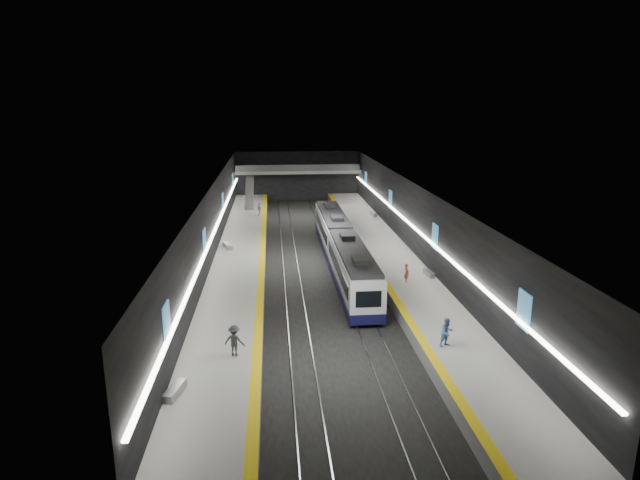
{
  "coord_description": "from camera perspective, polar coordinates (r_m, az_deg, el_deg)",
  "views": [
    {
      "loc": [
        -4.13,
        -52.09,
        16.05
      ],
      "look_at": [
        0.6,
        0.45,
        2.2
      ],
      "focal_mm": 30.0,
      "sensor_mm": 36.0,
      "label": 1
    }
  ],
  "objects": [
    {
      "name": "bench_right_near",
      "position": [
        48.21,
        11.57,
        -3.53
      ],
      "size": [
        0.65,
        1.76,
        0.42
      ],
      "primitive_type": "cube",
      "rotation": [
        0.0,
        0.0,
        0.1
      ],
      "color": "#99999E",
      "rests_on": "platform_right"
    },
    {
      "name": "platform_right",
      "position": [
        55.59,
        7.15,
        -1.65
      ],
      "size": [
        5.0,
        70.0,
        1.0
      ],
      "primitive_type": "cube",
      "color": "slate",
      "rests_on": "ground"
    },
    {
      "name": "cove_light_right",
      "position": [
        55.29,
        9.59,
        1.7
      ],
      "size": [
        0.25,
        68.6,
        0.12
      ],
      "primitive_type": "cube",
      "color": "white",
      "rests_on": "wall_right"
    },
    {
      "name": "passenger_right_b",
      "position": [
        34.89,
        13.4,
        -9.57
      ],
      "size": [
        1.12,
        1.01,
        1.88
      ],
      "primitive_type": "imported",
      "rotation": [
        0.0,
        0.0,
        0.4
      ],
      "color": "#557AB9",
      "rests_on": "platform_right"
    },
    {
      "name": "platform_left",
      "position": [
        54.47,
        -8.48,
        -2.04
      ],
      "size": [
        5.0,
        70.0,
        1.0
      ],
      "primitive_type": "cube",
      "color": "slate",
      "rests_on": "ground"
    },
    {
      "name": "passenger_left_b",
      "position": [
        33.2,
        -9.11,
        -10.58
      ],
      "size": [
        1.41,
        1.05,
        1.95
      ],
      "primitive_type": "imported",
      "rotation": [
        0.0,
        0.0,
        2.86
      ],
      "color": "#38393F",
      "rests_on": "platform_left"
    },
    {
      "name": "passenger_left_a",
      "position": [
        72.46,
        -6.51,
        3.3
      ],
      "size": [
        0.76,
        1.06,
        1.67
      ],
      "primitive_type": "imported",
      "rotation": [
        0.0,
        0.0,
        -1.16
      ],
      "color": "beige",
      "rests_on": "platform_left"
    },
    {
      "name": "bench_left_far",
      "position": [
        56.79,
        -9.8,
        -0.61
      ],
      "size": [
        1.25,
        2.14,
        0.51
      ],
      "primitive_type": "cube",
      "rotation": [
        0.0,
        0.0,
        0.35
      ],
      "color": "#99999E",
      "rests_on": "platform_left"
    },
    {
      "name": "train",
      "position": [
        52.47,
        2.3,
        -0.61
      ],
      "size": [
        2.69,
        30.04,
        3.6
      ],
      "color": "#10103C",
      "rests_on": "ground"
    },
    {
      "name": "mezzanine_bridge",
      "position": [
        85.83,
        -2.36,
        7.33
      ],
      "size": [
        20.0,
        3.0,
        1.5
      ],
      "color": "gray",
      "rests_on": "wall_left"
    },
    {
      "name": "wall_left",
      "position": [
        53.79,
        -11.28,
        1.48
      ],
      "size": [
        0.04,
        70.0,
        8.0
      ],
      "primitive_type": "cube",
      "color": "black",
      "rests_on": "ground"
    },
    {
      "name": "tile_surface_right",
      "position": [
        55.45,
        7.16,
        -1.15
      ],
      "size": [
        5.0,
        70.0,
        0.02
      ],
      "primitive_type": "cube",
      "color": "#B6B6B1",
      "rests_on": "platform_right"
    },
    {
      "name": "ground",
      "position": [
        54.66,
        -0.58,
        -2.37
      ],
      "size": [
        70.0,
        70.0,
        0.0
      ],
      "primitive_type": "plane",
      "color": "black",
      "rests_on": "ground"
    },
    {
      "name": "tactile_strip_left",
      "position": [
        54.23,
        -6.18,
        -1.47
      ],
      "size": [
        0.6,
        70.0,
        0.02
      ],
      "primitive_type": "cube",
      "color": "yellow",
      "rests_on": "platform_left"
    },
    {
      "name": "passenger_right_a",
      "position": [
        46.07,
        9.22,
        -3.49
      ],
      "size": [
        0.52,
        0.67,
        1.63
      ],
      "primitive_type": "imported",
      "rotation": [
        0.0,
        0.0,
        1.8
      ],
      "color": "#C05947",
      "rests_on": "platform_right"
    },
    {
      "name": "bench_right_far",
      "position": [
        71.93,
        5.75,
        2.74
      ],
      "size": [
        0.67,
        1.85,
        0.44
      ],
      "primitive_type": "cube",
      "rotation": [
        0.0,
        0.0,
        0.09
      ],
      "color": "#99999E",
      "rests_on": "platform_right"
    },
    {
      "name": "escalator",
      "position": [
        79.26,
        -7.54,
        5.03
      ],
      "size": [
        1.2,
        7.5,
        3.92
      ],
      "primitive_type": "cube",
      "rotation": [
        0.44,
        0.0,
        0.0
      ],
      "color": "#99999E",
      "rests_on": "platform_left"
    },
    {
      "name": "rails",
      "position": [
        54.65,
        -0.58,
        -2.31
      ],
      "size": [
        6.52,
        70.0,
        0.12
      ],
      "color": "gray",
      "rests_on": "ground"
    },
    {
      "name": "wall_right",
      "position": [
        55.3,
        9.8,
        1.91
      ],
      "size": [
        0.04,
        70.0,
        8.0
      ],
      "primitive_type": "cube",
      "color": "black",
      "rests_on": "ground"
    },
    {
      "name": "wall_back",
      "position": [
        88.02,
        -2.42,
        6.83
      ],
      "size": [
        20.0,
        0.04,
        8.0
      ],
      "primitive_type": "cube",
      "color": "black",
      "rests_on": "ground"
    },
    {
      "name": "tactile_strip_right",
      "position": [
        55.03,
        4.92,
        -1.2
      ],
      "size": [
        0.6,
        70.0,
        0.02
      ],
      "primitive_type": "cube",
      "color": "yellow",
      "rests_on": "platform_right"
    },
    {
      "name": "tile_surface_left",
      "position": [
        54.32,
        -8.5,
        -1.53
      ],
      "size": [
        5.0,
        70.0,
        0.02
      ],
      "primitive_type": "cube",
      "color": "#B6B6B1",
      "rests_on": "platform_left"
    },
    {
      "name": "cove_light_left",
      "position": [
        53.81,
        -11.06,
        1.27
      ],
      "size": [
        0.25,
        68.6,
        0.12
      ],
      "primitive_type": "cube",
      "color": "white",
      "rests_on": "wall_left"
    },
    {
      "name": "bench_left_near",
      "position": [
        30.17,
        -15.25,
        -15.27
      ],
      "size": [
        0.99,
        2.02,
        0.47
      ],
      "primitive_type": "cube",
      "rotation": [
        0.0,
        0.0,
        -0.24
      ],
      "color": "#99999E",
      "rests_on": "platform_left"
    },
    {
      "name": "ad_posters",
      "position": [
        54.49,
        -0.68,
        2.47
      ],
      "size": [
        19.94,
        53.5,
        2.2
      ],
      "color": "teal",
      "rests_on": "wall_left"
    },
    {
      "name": "ceiling",
      "position": [
        52.87,
        -0.61,
        5.95
      ],
      "size": [
        20.0,
        70.0,
        0.04
      ],
      "primitive_type": "cube",
      "rotation": [
        3.14,
        0.0,
        0.0
      ],
      "color": "beige",
      "rests_on": "wall_left"
    },
    {
      "name": "wall_front",
      "position": [
        21.32,
        7.4,
        -19.86
      ],
      "size": [
        20.0,
        0.04,
        8.0
      ],
      "primitive_type": "cube",
      "color": "black",
      "rests_on": "ground"
    }
  ]
}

